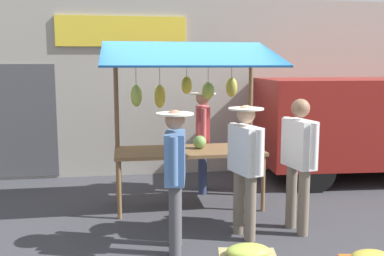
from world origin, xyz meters
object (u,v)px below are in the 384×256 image
shopper_with_ponytail (299,155)px  parked_van (369,119)px  shopper_in_grey_tee (175,169)px  market_stall (188,105)px  vendor_with_sunhat (203,132)px  shopper_in_striped_shirt (245,160)px

shopper_with_ponytail → parked_van: bearing=-54.9°
shopper_in_grey_tee → market_stall: bearing=-4.3°
vendor_with_sunhat → shopper_in_grey_tee: 2.41m
vendor_with_sunhat → shopper_with_ponytail: shopper_with_ponytail is taller
shopper_in_grey_tee → shopper_with_ponytail: bearing=-69.0°
vendor_with_sunhat → shopper_with_ponytail: 2.15m
shopper_in_striped_shirt → parked_van: bearing=-67.1°
vendor_with_sunhat → shopper_with_ponytail: (-0.88, 1.97, -0.01)m
market_stall → parked_van: bearing=-162.6°
shopper_with_ponytail → shopper_in_striped_shirt: bearing=85.6°
shopper_in_striped_shirt → parked_van: size_ratio=0.37×
shopper_with_ponytail → parked_van: parked_van is taller
parked_van → shopper_in_striped_shirt: bearing=41.8°
shopper_in_striped_shirt → vendor_with_sunhat: bearing=-11.1°
market_stall → shopper_in_striped_shirt: size_ratio=1.51×
vendor_with_sunhat → parked_van: size_ratio=0.38×
shopper_in_grey_tee → parked_van: (-4.01, -2.73, 0.15)m
shopper_with_ponytail → shopper_in_grey_tee: bearing=91.6°
shopper_in_grey_tee → shopper_with_ponytail: size_ratio=0.95×
shopper_in_grey_tee → parked_van: bearing=-46.3°
shopper_in_striped_shirt → shopper_in_grey_tee: bearing=90.7°
shopper_in_grey_tee → vendor_with_sunhat: bearing=-8.4°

